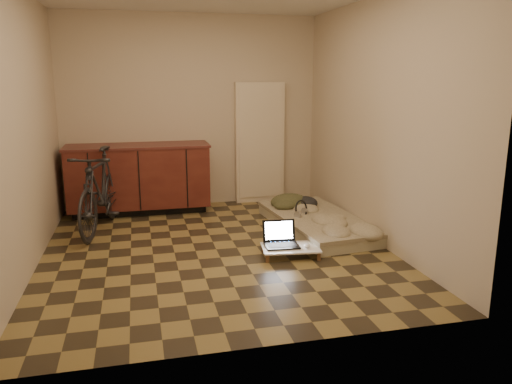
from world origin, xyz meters
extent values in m
cube|color=olive|center=(0.00, 0.00, 0.00)|extent=(3.50, 4.00, 0.00)
cube|color=beige|center=(0.00, 2.00, 1.30)|extent=(3.50, 0.00, 2.60)
cube|color=beige|center=(0.00, -2.00, 1.30)|extent=(3.50, 0.00, 2.60)
cube|color=beige|center=(-1.75, 0.00, 1.30)|extent=(0.00, 4.00, 2.60)
cube|color=beige|center=(1.75, 0.00, 1.30)|extent=(0.00, 4.00, 2.60)
cube|color=black|center=(-0.75, 1.74, 0.05)|extent=(1.70, 0.48, 0.10)
cube|color=#481814|center=(-0.75, 1.70, 0.49)|extent=(1.80, 0.60, 0.78)
cube|color=#54231E|center=(-0.75, 1.70, 0.90)|extent=(1.84, 0.62, 0.03)
cube|color=beige|center=(0.95, 1.94, 0.85)|extent=(0.70, 0.10, 1.70)
imported|color=black|center=(-1.20, 0.98, 0.53)|extent=(0.83, 1.71, 1.06)
cube|color=#BDB697|center=(1.30, 0.45, 0.06)|extent=(1.03, 1.87, 0.11)
cube|color=#B9AC8E|center=(1.30, 0.45, 0.13)|extent=(1.05, 1.89, 0.04)
cube|color=brown|center=(0.43, -0.49, 0.04)|extent=(0.03, 0.03, 0.08)
cube|color=brown|center=(0.46, -0.18, 0.04)|extent=(0.03, 0.03, 0.08)
cube|color=brown|center=(0.94, -0.55, 0.04)|extent=(0.03, 0.03, 0.08)
cube|color=brown|center=(0.97, -0.25, 0.04)|extent=(0.03, 0.03, 0.08)
cube|color=white|center=(0.70, -0.37, 0.09)|extent=(0.61, 0.44, 0.02)
cube|color=black|center=(0.62, -0.33, 0.10)|extent=(0.35, 0.26, 0.02)
cube|color=black|center=(0.63, -0.19, 0.22)|extent=(0.34, 0.09, 0.22)
cube|color=white|center=(0.63, -0.19, 0.22)|extent=(0.29, 0.07, 0.18)
ellipsoid|color=white|center=(0.86, -0.42, 0.11)|extent=(0.09, 0.12, 0.04)
camera|label=1|loc=(-0.75, -4.93, 1.77)|focal=35.00mm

